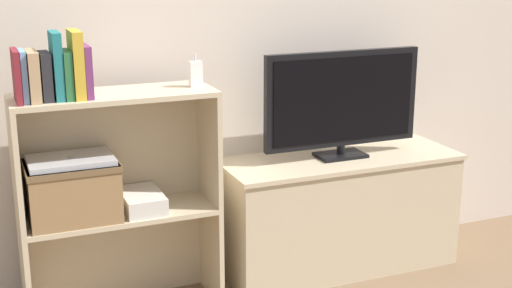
# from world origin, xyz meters

# --- Properties ---
(wall_back) EXTENTS (10.00, 0.05, 2.40)m
(wall_back) POSITION_xyz_m (0.00, 0.42, 1.20)
(wall_back) COLOR beige
(wall_back) RESTS_ON ground_plane
(tv_stand) EXTENTS (1.10, 0.41, 0.54)m
(tv_stand) POSITION_xyz_m (0.44, 0.19, 0.27)
(tv_stand) COLOR #CCB793
(tv_stand) RESTS_ON ground_plane
(tv) EXTENTS (0.75, 0.14, 0.48)m
(tv) POSITION_xyz_m (0.44, 0.19, 0.80)
(tv) COLOR black
(tv) RESTS_ON tv_stand
(bookshelf_lower_tier) EXTENTS (0.78, 0.29, 0.44)m
(bookshelf_lower_tier) POSITION_xyz_m (-0.59, 0.20, 0.28)
(bookshelf_lower_tier) COLOR #CCB793
(bookshelf_lower_tier) RESTS_ON ground_plane
(bookshelf_upper_tier) EXTENTS (0.78, 0.29, 0.48)m
(bookshelf_upper_tier) POSITION_xyz_m (-0.59, 0.20, 0.74)
(bookshelf_upper_tier) COLOR #CCB793
(bookshelf_upper_tier) RESTS_ON bookshelf_lower_tier
(book_maroon) EXTENTS (0.02, 0.16, 0.19)m
(book_maroon) POSITION_xyz_m (-0.93, 0.10, 1.01)
(book_maroon) COLOR maroon
(book_maroon) RESTS_ON bookshelf_upper_tier
(book_skyblue) EXTENTS (0.02, 0.13, 0.19)m
(book_skyblue) POSITION_xyz_m (-0.91, 0.10, 1.01)
(book_skyblue) COLOR #709ECC
(book_skyblue) RESTS_ON bookshelf_upper_tier
(book_tan) EXTENTS (0.04, 0.16, 0.18)m
(book_tan) POSITION_xyz_m (-0.88, 0.10, 1.01)
(book_tan) COLOR tan
(book_tan) RESTS_ON bookshelf_upper_tier
(book_charcoal) EXTENTS (0.04, 0.13, 0.17)m
(book_charcoal) POSITION_xyz_m (-0.84, 0.10, 1.01)
(book_charcoal) COLOR #232328
(book_charcoal) RESTS_ON bookshelf_upper_tier
(book_teal) EXTENTS (0.03, 0.14, 0.24)m
(book_teal) POSITION_xyz_m (-0.79, 0.10, 1.04)
(book_teal) COLOR #1E7075
(book_teal) RESTS_ON bookshelf_upper_tier
(book_forest) EXTENTS (0.03, 0.14, 0.18)m
(book_forest) POSITION_xyz_m (-0.76, 0.10, 1.01)
(book_forest) COLOR #286638
(book_forest) RESTS_ON bookshelf_upper_tier
(book_mustard) EXTENTS (0.04, 0.15, 0.25)m
(book_mustard) POSITION_xyz_m (-0.72, 0.10, 1.04)
(book_mustard) COLOR gold
(book_mustard) RESTS_ON bookshelf_upper_tier
(book_plum) EXTENTS (0.03, 0.14, 0.19)m
(book_plum) POSITION_xyz_m (-0.69, 0.10, 1.02)
(book_plum) COLOR #6B2D66
(book_plum) RESTS_ON bookshelf_upper_tier
(baby_monitor) EXTENTS (0.05, 0.04, 0.13)m
(baby_monitor) POSITION_xyz_m (-0.26, 0.14, 0.97)
(baby_monitor) COLOR white
(baby_monitor) RESTS_ON bookshelf_upper_tier
(storage_basket_left) EXTENTS (0.34, 0.25, 0.23)m
(storage_basket_left) POSITION_xyz_m (-0.77, 0.13, 0.56)
(storage_basket_left) COLOR #937047
(storage_basket_left) RESTS_ON bookshelf_lower_tier
(laptop) EXTENTS (0.32, 0.22, 0.02)m
(laptop) POSITION_xyz_m (-0.77, 0.13, 0.68)
(laptop) COLOR #BCBCC1
(laptop) RESTS_ON storage_basket_left
(magazine_stack) EXTENTS (0.16, 0.25, 0.07)m
(magazine_stack) POSITION_xyz_m (-0.50, 0.13, 0.48)
(magazine_stack) COLOR silver
(magazine_stack) RESTS_ON bookshelf_lower_tier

